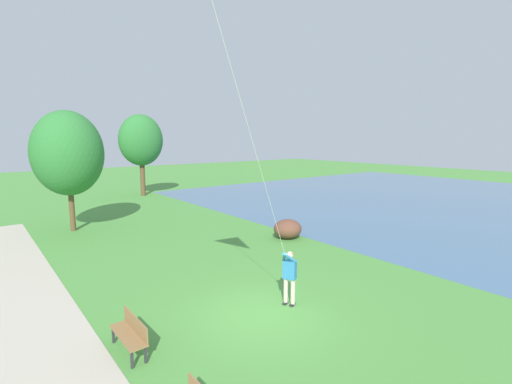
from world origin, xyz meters
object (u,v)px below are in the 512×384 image
at_px(lakeside_shrub, 288,229).
at_px(park_bench_far_walkway, 131,332).
at_px(tree_lakeside_near, 141,141).
at_px(tree_horizon_far, 68,153).
at_px(person_kite_flyer, 289,273).

bearing_deg(lakeside_shrub, park_bench_far_walkway, -152.72).
bearing_deg(lakeside_shrub, tree_lakeside_near, 92.07).
distance_m(park_bench_far_walkway, lakeside_shrub, 11.24).
bearing_deg(tree_horizon_far, tree_lakeside_near, 52.08).
relative_size(tree_horizon_far, tree_lakeside_near, 0.92).
bearing_deg(person_kite_flyer, lakeside_shrub, 47.49).
distance_m(person_kite_flyer, tree_horizon_far, 15.10).
bearing_deg(tree_horizon_far, lakeside_shrub, -45.28).
bearing_deg(tree_lakeside_near, person_kite_flyer, -100.49).
distance_m(park_bench_far_walkway, tree_horizon_far, 14.41).
distance_m(tree_lakeside_near, lakeside_shrub, 19.33).
height_order(person_kite_flyer, lakeside_shrub, person_kite_flyer).
xyz_separation_m(person_kite_flyer, park_bench_far_walkway, (-4.78, 0.53, -0.54)).
distance_m(person_kite_flyer, tree_lakeside_near, 25.20).
height_order(tree_horizon_far, tree_lakeside_near, tree_lakeside_near).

